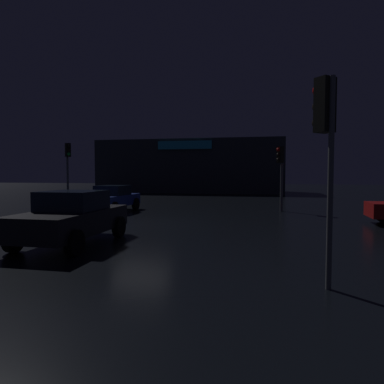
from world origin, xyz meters
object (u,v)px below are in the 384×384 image
Objects in this scene: traffic_signal_cross_left at (325,127)px; car_far at (112,198)px; traffic_signal_cross_right at (281,166)px; store_building at (192,167)px; traffic_signal_opposite at (68,161)px; car_near at (72,217)px.

car_far is at bearing 129.48° from traffic_signal_cross_left.
store_building is at bearing 114.16° from traffic_signal_cross_right.
traffic_signal_cross_left is at bearing -90.06° from traffic_signal_cross_right.
store_building reaches higher than traffic_signal_cross_right.
traffic_signal_cross_right is at bearing -65.84° from store_building.
car_far is (-0.20, -22.33, -2.24)m from store_building.
traffic_signal_cross_left reaches higher than car_far.
traffic_signal_opposite reaches higher than traffic_signal_cross_right.
traffic_signal_cross_left is 1.06× the size of traffic_signal_cross_right.
store_building is 5.42× the size of traffic_signal_cross_left.
traffic_signal_opposite is at bearing 121.30° from car_near.
traffic_signal_cross_right is 0.85× the size of car_far.
traffic_signal_cross_right is 9.69m from car_far.
car_far is (4.14, -2.47, -2.23)m from traffic_signal_opposite.
traffic_signal_cross_right is (9.08, -20.24, -0.41)m from store_building.
store_building is at bearing 105.11° from traffic_signal_cross_left.
car_far is (-9.28, -2.09, -1.82)m from traffic_signal_cross_right.
car_far is at bearing 106.45° from car_near.
store_building is 30.95m from car_near.
traffic_signal_cross_left is 7.64m from car_near.
store_building is 34.78m from traffic_signal_cross_left.
traffic_signal_cross_left is (13.41, -13.71, 0.00)m from traffic_signal_opposite.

